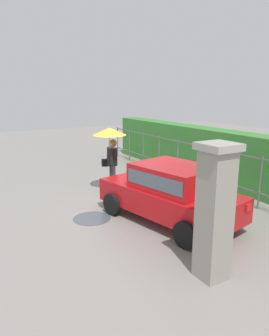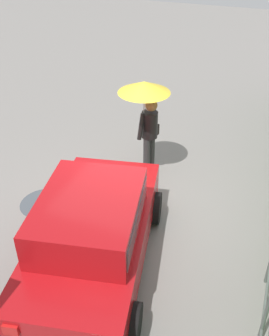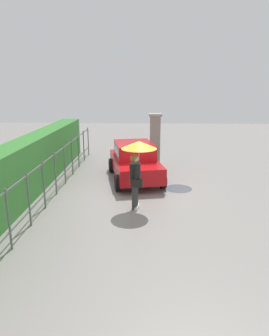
{
  "view_description": "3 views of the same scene",
  "coord_description": "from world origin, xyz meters",
  "views": [
    {
      "loc": [
        7.75,
        -4.62,
        3.22
      ],
      "look_at": [
        -0.24,
        0.03,
        0.98
      ],
      "focal_mm": 33.68,
      "sensor_mm": 36.0,
      "label": 1
    },
    {
      "loc": [
        5.74,
        2.22,
        4.96
      ],
      "look_at": [
        0.19,
        0.08,
        1.06
      ],
      "focal_mm": 42.37,
      "sensor_mm": 36.0,
      "label": 2
    },
    {
      "loc": [
        -10.25,
        -0.5,
        3.75
      ],
      "look_at": [
        0.25,
        -0.09,
        0.85
      ],
      "focal_mm": 32.8,
      "sensor_mm": 36.0,
      "label": 3
    }
  ],
  "objects": [
    {
      "name": "hedge_row",
      "position": [
        -0.23,
        3.63,
        0.95
      ],
      "size": [
        13.36,
        0.9,
        1.9
      ],
      "primitive_type": "cube",
      "color": "#387F33",
      "rests_on": "ground"
    },
    {
      "name": "puddle_near",
      "position": [
        0.54,
        -1.72,
        0.0
      ],
      "size": [
        0.99,
        0.99,
        0.0
      ],
      "primitive_type": "cylinder",
      "color": "#4C545B",
      "rests_on": "ground"
    },
    {
      "name": "fence_section",
      "position": [
        -0.23,
        2.62,
        0.83
      ],
      "size": [
        12.41,
        0.05,
        1.5
      ],
      "color": "#59605B",
      "rests_on": "ground"
    },
    {
      "name": "gate_pillar",
      "position": [
        4.09,
        -0.91,
        1.24
      ],
      "size": [
        0.6,
        0.6,
        2.42
      ],
      "color": "gray",
      "rests_on": "ground"
    },
    {
      "name": "pedestrian",
      "position": [
        -1.32,
        -0.24,
        1.62
      ],
      "size": [
        1.07,
        1.07,
        2.11
      ],
      "rotation": [
        0.0,
        0.0,
        -1.77
      ],
      "color": "#333333",
      "rests_on": "ground"
    },
    {
      "name": "ground_plane",
      "position": [
        0.0,
        0.0,
        0.0
      ],
      "size": [
        40.0,
        40.0,
        0.0
      ],
      "primitive_type": "plane",
      "color": "gray"
    },
    {
      "name": "car",
      "position": [
        1.69,
        -0.04,
        0.8
      ],
      "size": [
        3.96,
        2.45,
        1.48
      ],
      "rotation": [
        0.0,
        0.0,
        3.35
      ],
      "color": "#B71116",
      "rests_on": "ground"
    }
  ]
}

